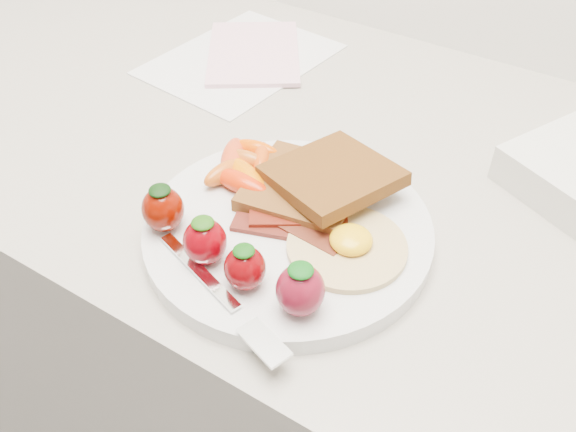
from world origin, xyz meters
The scene contains 11 objects.
counter centered at (0.00, 1.70, 0.45)m, with size 2.00×0.60×0.90m, color gray.
plate centered at (0.02, 1.56, 0.91)m, with size 0.27×0.27×0.02m, color silver.
toast_lower centered at (0.01, 1.61, 0.93)m, with size 0.11×0.11×0.01m, color #4C2D12.
toast_upper centered at (0.03, 1.62, 0.94)m, with size 0.11×0.11×0.01m, color #461D0D.
fried_egg centered at (0.08, 1.56, 0.92)m, with size 0.13×0.13×0.02m.
bacon_strips centered at (0.03, 1.56, 0.92)m, with size 0.11×0.08×0.01m.
baby_carrots centered at (-0.06, 1.60, 0.93)m, with size 0.09×0.09×0.02m.
strawberries centered at (0.00, 1.48, 0.94)m, with size 0.20×0.06×0.05m.
fork centered at (0.03, 1.45, 0.92)m, with size 0.17×0.07×0.00m.
paper_sheet centered at (-0.22, 1.82, 0.90)m, with size 0.18×0.24×0.00m, color silver.
notepad centered at (-0.21, 1.84, 0.91)m, with size 0.12×0.18×0.01m, color #E7AEC0.
Camera 1 is at (0.25, 1.19, 1.32)m, focal length 40.00 mm.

